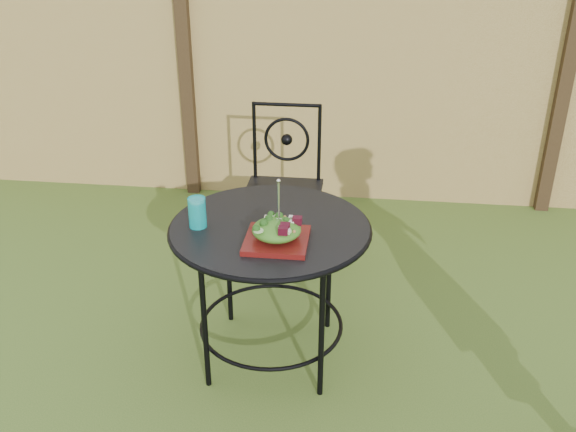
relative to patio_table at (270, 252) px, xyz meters
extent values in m
plane|color=#324E19|center=(0.42, -0.26, -0.59)|extent=(60.00, 60.00, 0.00)
cube|color=tan|center=(0.42, 1.94, 0.31)|extent=(8.00, 0.05, 1.80)
cube|color=black|center=(-0.88, 1.89, 0.36)|extent=(0.09, 0.09, 1.90)
cube|color=black|center=(1.72, 1.89, 0.36)|extent=(0.09, 0.09, 1.90)
cylinder|color=black|center=(0.00, 0.00, 0.13)|extent=(0.90, 0.90, 0.02)
torus|color=black|center=(0.00, 0.00, 0.12)|extent=(0.92, 0.92, 0.02)
torus|color=black|center=(0.00, 0.00, -0.41)|extent=(0.70, 0.70, 0.02)
cylinder|color=black|center=(0.26, 0.26, -0.23)|extent=(0.03, 0.03, 0.71)
cylinder|color=black|center=(-0.26, 0.26, -0.23)|extent=(0.03, 0.03, 0.71)
cylinder|color=black|center=(-0.26, -0.26, -0.23)|extent=(0.03, 0.03, 0.71)
cylinder|color=black|center=(0.26, -0.26, -0.23)|extent=(0.03, 0.03, 0.71)
cube|color=black|center=(-0.07, 0.94, -0.14)|extent=(0.46, 0.46, 0.03)
cylinder|color=black|center=(-0.07, 1.15, 0.35)|extent=(0.42, 0.02, 0.02)
torus|color=black|center=(-0.07, 1.15, 0.13)|extent=(0.28, 0.02, 0.28)
cylinder|color=black|center=(-0.27, 0.74, -0.37)|extent=(0.02, 0.02, 0.44)
cylinder|color=black|center=(0.13, 0.74, -0.37)|extent=(0.02, 0.02, 0.44)
cylinder|color=black|center=(-0.27, 1.14, -0.37)|extent=(0.02, 0.02, 0.44)
cylinder|color=black|center=(0.13, 1.14, -0.37)|extent=(0.02, 0.02, 0.44)
cylinder|color=black|center=(-0.27, 1.15, 0.11)|extent=(0.02, 0.02, 0.50)
cylinder|color=black|center=(0.13, 1.15, 0.11)|extent=(0.02, 0.02, 0.50)
cube|color=#4D110B|center=(0.05, -0.16, 0.15)|extent=(0.27, 0.27, 0.02)
ellipsoid|color=#235614|center=(0.05, -0.16, 0.20)|extent=(0.21, 0.21, 0.08)
cylinder|color=silver|center=(0.06, -0.16, 0.33)|extent=(0.01, 0.01, 0.18)
cylinder|color=#0EA4A6|center=(-0.32, -0.05, 0.21)|extent=(0.08, 0.08, 0.14)
camera|label=1|loc=(0.39, -2.54, 1.47)|focal=40.00mm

